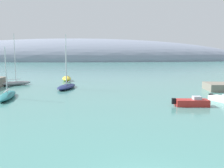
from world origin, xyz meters
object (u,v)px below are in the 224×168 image
at_px(sailboat_yellow_near_shore, 67,78).
at_px(sailboat_grey_outer_mooring, 16,83).
at_px(motorboat_white_foreground, 223,99).
at_px(motorboat_red_alongside_breakwater, 192,102).
at_px(sailboat_navy_end_of_line, 67,86).
at_px(sailboat_teal_mid_mooring, 7,95).

height_order(sailboat_yellow_near_shore, sailboat_grey_outer_mooring, sailboat_yellow_near_shore).
bearing_deg(motorboat_white_foreground, motorboat_red_alongside_breakwater, -87.83).
xyz_separation_m(sailboat_navy_end_of_line, motorboat_white_foreground, (22.05, -12.54, -0.07)).
relative_size(sailboat_yellow_near_shore, motorboat_white_foreground, 2.53).
relative_size(sailboat_teal_mid_mooring, motorboat_white_foreground, 2.02).
bearing_deg(motorboat_red_alongside_breakwater, motorboat_white_foreground, 28.67).
bearing_deg(motorboat_red_alongside_breakwater, sailboat_yellow_near_shore, 127.38).
bearing_deg(sailboat_teal_mid_mooring, sailboat_navy_end_of_line, -47.00).
xyz_separation_m(sailboat_grey_outer_mooring, sailboat_navy_end_of_line, (10.52, -4.82, -0.09)).
bearing_deg(sailboat_teal_mid_mooring, motorboat_white_foreground, -107.12).
bearing_deg(motorboat_red_alongside_breakwater, sailboat_navy_end_of_line, 141.35).
xyz_separation_m(sailboat_teal_mid_mooring, motorboat_red_alongside_breakwater, (23.81, -5.80, 0.01)).
height_order(sailboat_yellow_near_shore, sailboat_teal_mid_mooring, sailboat_yellow_near_shore).
relative_size(sailboat_teal_mid_mooring, sailboat_grey_outer_mooring, 0.83).
distance_m(sailboat_yellow_near_shore, sailboat_grey_outer_mooring, 11.45).
bearing_deg(sailboat_yellow_near_shore, sailboat_grey_outer_mooring, -58.54).
relative_size(sailboat_navy_end_of_line, motorboat_red_alongside_breakwater, 1.77).
height_order(sailboat_teal_mid_mooring, sailboat_navy_end_of_line, sailboat_navy_end_of_line).
height_order(sailboat_navy_end_of_line, motorboat_white_foreground, sailboat_navy_end_of_line).
xyz_separation_m(sailboat_yellow_near_shore, sailboat_grey_outer_mooring, (-8.71, -7.42, -0.10)).
distance_m(sailboat_grey_outer_mooring, motorboat_red_alongside_breakwater, 33.92).
bearing_deg(sailboat_yellow_near_shore, motorboat_white_foreground, 34.98).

